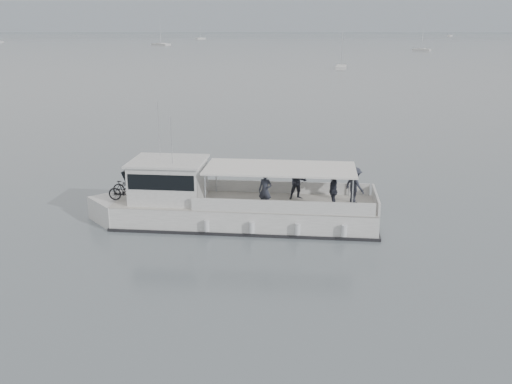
{
  "coord_description": "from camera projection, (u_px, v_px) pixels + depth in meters",
  "views": [
    {
      "loc": [
        0.78,
        -25.42,
        9.24
      ],
      "look_at": [
        0.4,
        0.13,
        1.6
      ],
      "focal_mm": 40.0,
      "sensor_mm": 36.0,
      "label": 1
    }
  ],
  "objects": [
    {
      "name": "ground",
      "position": [
        248.0,
        225.0,
        27.01
      ],
      "size": [
        1400.0,
        1400.0,
        0.0
      ],
      "primitive_type": "plane",
      "color": "#566065",
      "rests_on": "ground"
    },
    {
      "name": "moored_fleet",
      "position": [
        192.0,
        46.0,
        214.46
      ],
      "size": [
        440.4,
        327.62,
        10.67
      ],
      "color": "white",
      "rests_on": "ground"
    },
    {
      "name": "headland",
      "position": [
        264.0,
        17.0,
        559.46
      ],
      "size": [
        1400.0,
        90.0,
        28.0
      ],
      "primitive_type": "cube",
      "color": "#939EA8",
      "rests_on": "ground"
    },
    {
      "name": "tour_boat",
      "position": [
        220.0,
        204.0,
        26.98
      ],
      "size": [
        14.02,
        4.55,
        5.83
      ],
      "rotation": [
        0.0,
        0.0,
        -0.09
      ],
      "color": "white",
      "rests_on": "ground"
    }
  ]
}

